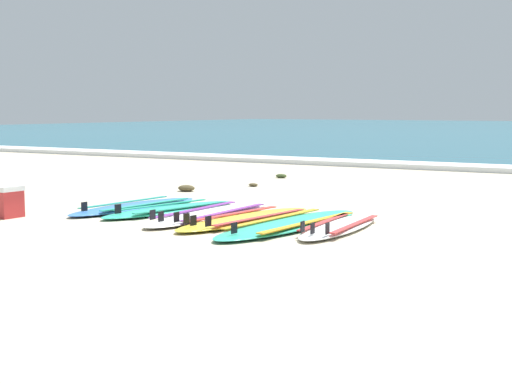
% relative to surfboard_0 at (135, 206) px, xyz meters
% --- Properties ---
extents(ground_plane, '(80.00, 80.00, 0.00)m').
position_rel_surfboard_0_xyz_m(ground_plane, '(1.38, -0.17, -0.04)').
color(ground_plane, '#C1B599').
extents(wave_foam_strip, '(80.00, 1.03, 0.11)m').
position_rel_surfboard_0_xyz_m(wave_foam_strip, '(1.38, 8.34, 0.02)').
color(wave_foam_strip, white).
rests_on(wave_foam_strip, ground).
extents(surfboard_0, '(0.75, 2.23, 0.18)m').
position_rel_surfboard_0_xyz_m(surfboard_0, '(0.00, 0.00, 0.00)').
color(surfboard_0, '#3875CC').
rests_on(surfboard_0, ground).
extents(surfboard_1, '(0.95, 2.18, 0.18)m').
position_rel_surfboard_0_xyz_m(surfboard_1, '(0.58, 0.01, 0.00)').
color(surfboard_1, '#2DB793').
rests_on(surfboard_1, ground).
extents(surfboard_2, '(0.62, 2.42, 0.18)m').
position_rel_surfboard_0_xyz_m(surfboard_2, '(1.23, -0.09, 0.00)').
color(surfboard_2, white).
rests_on(surfboard_2, ground).
extents(surfboard_3, '(0.87, 2.34, 0.18)m').
position_rel_surfboard_0_xyz_m(surfboard_3, '(1.81, -0.19, 0.00)').
color(surfboard_3, yellow).
rests_on(surfboard_3, ground).
extents(surfboard_4, '(0.90, 2.65, 0.18)m').
position_rel_surfboard_0_xyz_m(surfboard_4, '(2.42, -0.26, -0.00)').
color(surfboard_4, '#2DB793').
rests_on(surfboard_4, ground).
extents(surfboard_5, '(0.61, 1.96, 0.18)m').
position_rel_surfboard_0_xyz_m(surfboard_5, '(2.96, -0.15, 0.00)').
color(surfboard_5, white).
rests_on(surfboard_5, ground).
extents(cooler_box, '(0.47, 0.34, 0.38)m').
position_rel_surfboard_0_xyz_m(cooler_box, '(-0.93, -1.35, 0.16)').
color(cooler_box, red).
rests_on(cooler_box, ground).
extents(seaweed_clump_near_shoreline, '(0.22, 0.17, 0.08)m').
position_rel_surfboard_0_xyz_m(seaweed_clump_near_shoreline, '(-0.43, 4.74, 0.00)').
color(seaweed_clump_near_shoreline, '#384723').
rests_on(seaweed_clump_near_shoreline, ground).
extents(seaweed_clump_mid_sand, '(0.16, 0.13, 0.06)m').
position_rel_surfboard_0_xyz_m(seaweed_clump_mid_sand, '(-0.10, 3.16, -0.01)').
color(seaweed_clump_mid_sand, '#4C4228').
rests_on(seaweed_clump_mid_sand, ground).
extents(seaweed_clump_by_the_boards, '(0.28, 0.23, 0.10)m').
position_rel_surfboard_0_xyz_m(seaweed_clump_by_the_boards, '(-0.65, 2.01, 0.01)').
color(seaweed_clump_by_the_boards, '#4C4228').
rests_on(seaweed_clump_by_the_boards, ground).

